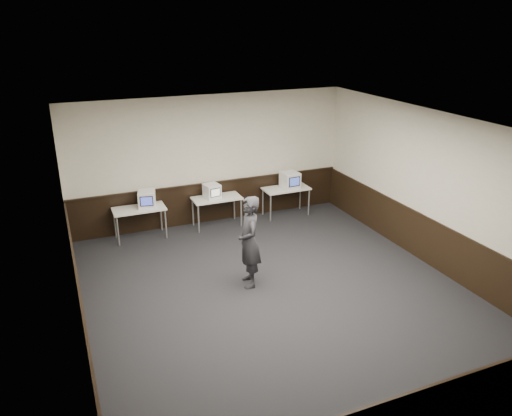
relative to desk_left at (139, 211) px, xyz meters
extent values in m
plane|color=black|center=(1.90, -3.60, -0.68)|extent=(8.00, 8.00, 0.00)
plane|color=white|center=(1.90, -3.60, 2.52)|extent=(8.00, 8.00, 0.00)
plane|color=beige|center=(1.90, 0.40, 0.92)|extent=(7.00, 0.00, 7.00)
plane|color=beige|center=(1.90, -7.60, 0.92)|extent=(7.00, 0.00, 7.00)
plane|color=beige|center=(-1.60, -3.60, 0.92)|extent=(0.00, 8.00, 8.00)
plane|color=beige|center=(5.40, -3.60, 0.92)|extent=(0.00, 8.00, 8.00)
cube|color=black|center=(1.90, 0.38, -0.18)|extent=(6.98, 0.04, 1.00)
cube|color=black|center=(-1.58, -3.60, -0.18)|extent=(0.04, 7.98, 1.00)
cube|color=black|center=(5.38, -3.60, -0.18)|extent=(0.04, 7.98, 1.00)
cube|color=black|center=(1.90, 0.36, 0.34)|extent=(6.98, 0.06, 0.04)
cube|color=silver|center=(0.00, 0.00, 0.05)|extent=(1.20, 0.60, 0.04)
cylinder|color=#999999|center=(-0.55, -0.25, -0.32)|extent=(0.04, 0.04, 0.71)
cylinder|color=#999999|center=(0.55, -0.25, -0.32)|extent=(0.04, 0.04, 0.71)
cylinder|color=#999999|center=(-0.55, 0.25, -0.32)|extent=(0.04, 0.04, 0.71)
cylinder|color=#999999|center=(0.55, 0.25, -0.32)|extent=(0.04, 0.04, 0.71)
cube|color=silver|center=(1.90, 0.00, 0.05)|extent=(1.20, 0.60, 0.04)
cylinder|color=#999999|center=(1.35, -0.25, -0.32)|extent=(0.04, 0.04, 0.71)
cylinder|color=#999999|center=(2.45, -0.25, -0.32)|extent=(0.04, 0.04, 0.71)
cylinder|color=#999999|center=(1.35, 0.25, -0.32)|extent=(0.04, 0.04, 0.71)
cylinder|color=#999999|center=(2.45, 0.25, -0.32)|extent=(0.04, 0.04, 0.71)
cube|color=silver|center=(3.80, 0.00, 0.05)|extent=(1.20, 0.60, 0.04)
cylinder|color=#999999|center=(3.25, -0.25, -0.32)|extent=(0.04, 0.04, 0.71)
cylinder|color=#999999|center=(4.35, -0.25, -0.32)|extent=(0.04, 0.04, 0.71)
cylinder|color=#999999|center=(3.25, 0.25, -0.32)|extent=(0.04, 0.04, 0.71)
cylinder|color=#999999|center=(4.35, 0.25, -0.32)|extent=(0.04, 0.04, 0.71)
cube|color=white|center=(0.20, 0.00, 0.27)|extent=(0.48, 0.49, 0.40)
cube|color=black|center=(0.16, -0.21, 0.29)|extent=(0.29, 0.08, 0.24)
cube|color=#3B46AE|center=(0.15, -0.21, 0.29)|extent=(0.25, 0.06, 0.20)
cube|color=white|center=(1.79, 0.01, 0.25)|extent=(0.41, 0.42, 0.35)
cube|color=black|center=(1.82, -0.18, 0.27)|extent=(0.26, 0.06, 0.21)
cube|color=beige|center=(1.82, -0.19, 0.27)|extent=(0.23, 0.04, 0.18)
cube|color=white|center=(3.89, -0.03, 0.28)|extent=(0.45, 0.47, 0.42)
cube|color=black|center=(3.90, -0.26, 0.30)|extent=(0.32, 0.04, 0.25)
cube|color=#35499E|center=(3.91, -0.27, 0.30)|extent=(0.27, 0.02, 0.21)
imported|color=#26262B|center=(1.55, -3.02, 0.23)|extent=(0.54, 0.72, 1.81)
camera|label=1|loc=(-1.64, -11.02, 4.24)|focal=35.00mm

